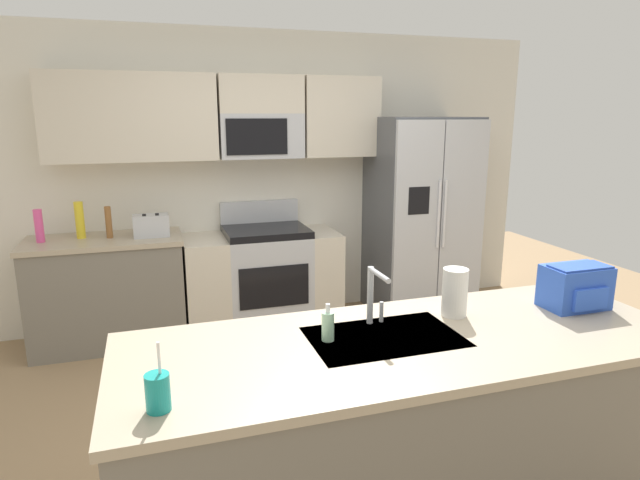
{
  "coord_description": "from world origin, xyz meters",
  "views": [
    {
      "loc": [
        -1.08,
        -2.76,
        1.88
      ],
      "look_at": [
        -0.0,
        0.6,
        1.05
      ],
      "focal_mm": 30.21,
      "sensor_mm": 36.0,
      "label": 1
    }
  ],
  "objects_px": {
    "bottle_pink": "(39,226)",
    "sink_faucet": "(374,291)",
    "range_oven": "(263,278)",
    "pepper_mill": "(109,222)",
    "soap_dispenser": "(328,326)",
    "bottle_yellow": "(80,220)",
    "toaster": "(151,226)",
    "refrigerator": "(421,217)",
    "drink_cup_teal": "(158,392)",
    "paper_towel_roll": "(455,292)",
    "backpack": "(576,286)"
  },
  "relations": [
    {
      "from": "backpack",
      "to": "paper_towel_roll",
      "type": "bearing_deg",
      "value": 171.89
    },
    {
      "from": "pepper_mill",
      "to": "bottle_pink",
      "type": "bearing_deg",
      "value": 179.7
    },
    {
      "from": "drink_cup_teal",
      "to": "soap_dispenser",
      "type": "xyz_separation_m",
      "value": [
        0.73,
        0.37,
        0.0
      ]
    },
    {
      "from": "range_oven",
      "to": "pepper_mill",
      "type": "distance_m",
      "value": 1.38
    },
    {
      "from": "bottle_pink",
      "to": "pepper_mill",
      "type": "bearing_deg",
      "value": -0.3
    },
    {
      "from": "drink_cup_teal",
      "to": "backpack",
      "type": "relative_size",
      "value": 0.79
    },
    {
      "from": "drink_cup_teal",
      "to": "soap_dispenser",
      "type": "distance_m",
      "value": 0.82
    },
    {
      "from": "sink_faucet",
      "to": "paper_towel_roll",
      "type": "distance_m",
      "value": 0.43
    },
    {
      "from": "refrigerator",
      "to": "paper_towel_roll",
      "type": "distance_m",
      "value": 2.51
    },
    {
      "from": "backpack",
      "to": "bottle_pink",
      "type": "bearing_deg",
      "value": 139.7
    },
    {
      "from": "drink_cup_teal",
      "to": "pepper_mill",
      "type": "bearing_deg",
      "value": 96.27
    },
    {
      "from": "sink_faucet",
      "to": "drink_cup_teal",
      "type": "height_order",
      "value": "sink_faucet"
    },
    {
      "from": "range_oven",
      "to": "refrigerator",
      "type": "height_order",
      "value": "refrigerator"
    },
    {
      "from": "pepper_mill",
      "to": "soap_dispenser",
      "type": "height_order",
      "value": "pepper_mill"
    },
    {
      "from": "toaster",
      "to": "bottle_yellow",
      "type": "bearing_deg",
      "value": 168.64
    },
    {
      "from": "bottle_yellow",
      "to": "refrigerator",
      "type": "bearing_deg",
      "value": -2.47
    },
    {
      "from": "toaster",
      "to": "paper_towel_roll",
      "type": "relative_size",
      "value": 1.17
    },
    {
      "from": "bottle_yellow",
      "to": "toaster",
      "type": "bearing_deg",
      "value": -11.36
    },
    {
      "from": "soap_dispenser",
      "to": "drink_cup_teal",
      "type": "bearing_deg",
      "value": -152.84
    },
    {
      "from": "refrigerator",
      "to": "toaster",
      "type": "height_order",
      "value": "refrigerator"
    },
    {
      "from": "toaster",
      "to": "paper_towel_roll",
      "type": "distance_m",
      "value": 2.7
    },
    {
      "from": "bottle_yellow",
      "to": "bottle_pink",
      "type": "bearing_deg",
      "value": -168.89
    },
    {
      "from": "pepper_mill",
      "to": "soap_dispenser",
      "type": "xyz_separation_m",
      "value": [
        1.04,
        -2.45,
        -0.06
      ]
    },
    {
      "from": "bottle_pink",
      "to": "drink_cup_teal",
      "type": "xyz_separation_m",
      "value": [
        0.82,
        -2.83,
        -0.06
      ]
    },
    {
      "from": "toaster",
      "to": "soap_dispenser",
      "type": "relative_size",
      "value": 1.65
    },
    {
      "from": "refrigerator",
      "to": "paper_towel_roll",
      "type": "bearing_deg",
      "value": -114.36
    },
    {
      "from": "paper_towel_roll",
      "to": "bottle_yellow",
      "type": "bearing_deg",
      "value": 128.92
    },
    {
      "from": "sink_faucet",
      "to": "backpack",
      "type": "xyz_separation_m",
      "value": [
        1.08,
        -0.1,
        -0.05
      ]
    },
    {
      "from": "soap_dispenser",
      "to": "toaster",
      "type": "bearing_deg",
      "value": 106.53
    },
    {
      "from": "pepper_mill",
      "to": "bottle_pink",
      "type": "distance_m",
      "value": 0.51
    },
    {
      "from": "range_oven",
      "to": "backpack",
      "type": "xyz_separation_m",
      "value": [
        1.14,
        -2.45,
        0.57
      ]
    },
    {
      "from": "range_oven",
      "to": "pepper_mill",
      "type": "relative_size",
      "value": 5.3
    },
    {
      "from": "bottle_yellow",
      "to": "backpack",
      "type": "distance_m",
      "value": 3.61
    },
    {
      "from": "bottle_yellow",
      "to": "sink_faucet",
      "type": "distance_m",
      "value": 2.85
    },
    {
      "from": "toaster",
      "to": "bottle_pink",
      "type": "distance_m",
      "value": 0.83
    },
    {
      "from": "toaster",
      "to": "drink_cup_teal",
      "type": "bearing_deg",
      "value": -90.32
    },
    {
      "from": "bottle_pink",
      "to": "sink_faucet",
      "type": "xyz_separation_m",
      "value": [
        1.81,
        -2.35,
        0.04
      ]
    },
    {
      "from": "refrigerator",
      "to": "bottle_yellow",
      "type": "distance_m",
      "value": 2.99
    },
    {
      "from": "pepper_mill",
      "to": "range_oven",
      "type": "bearing_deg",
      "value": 0.12
    },
    {
      "from": "range_oven",
      "to": "paper_towel_roll",
      "type": "distance_m",
      "value": 2.48
    },
    {
      "from": "bottle_yellow",
      "to": "drink_cup_teal",
      "type": "xyz_separation_m",
      "value": [
        0.53,
        -2.88,
        -0.08
      ]
    },
    {
      "from": "pepper_mill",
      "to": "backpack",
      "type": "relative_size",
      "value": 0.8
    },
    {
      "from": "soap_dispenser",
      "to": "bottle_yellow",
      "type": "bearing_deg",
      "value": 116.59
    },
    {
      "from": "bottle_yellow",
      "to": "soap_dispenser",
      "type": "height_order",
      "value": "bottle_yellow"
    },
    {
      "from": "range_oven",
      "to": "drink_cup_teal",
      "type": "relative_size",
      "value": 5.41
    },
    {
      "from": "pepper_mill",
      "to": "bottle_yellow",
      "type": "distance_m",
      "value": 0.23
    },
    {
      "from": "refrigerator",
      "to": "bottle_pink",
      "type": "height_order",
      "value": "refrigerator"
    },
    {
      "from": "pepper_mill",
      "to": "toaster",
      "type": "bearing_deg",
      "value": -8.73
    },
    {
      "from": "pepper_mill",
      "to": "sink_faucet",
      "type": "height_order",
      "value": "sink_faucet"
    },
    {
      "from": "pepper_mill",
      "to": "soap_dispenser",
      "type": "distance_m",
      "value": 2.66
    }
  ]
}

